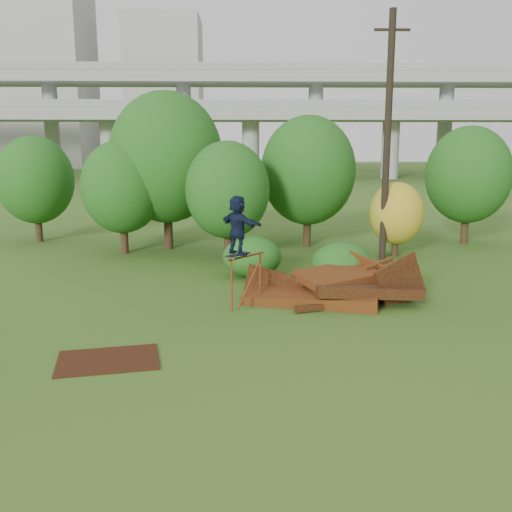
{
  "coord_description": "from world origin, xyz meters",
  "views": [
    {
      "loc": [
        -1.21,
        -14.19,
        4.89
      ],
      "look_at": [
        -0.8,
        2.0,
        1.6
      ],
      "focal_mm": 40.0,
      "sensor_mm": 36.0,
      "label": 1
    }
  ],
  "objects_px": {
    "flat_plate": "(108,360)",
    "skater": "(238,225)",
    "scrap_pile": "(332,289)",
    "utility_pole": "(387,137)"
  },
  "relations": [
    {
      "from": "flat_plate",
      "to": "skater",
      "type": "bearing_deg",
      "value": 53.68
    },
    {
      "from": "flat_plate",
      "to": "scrap_pile",
      "type": "bearing_deg",
      "value": 40.15
    },
    {
      "from": "scrap_pile",
      "to": "skater",
      "type": "bearing_deg",
      "value": -161.87
    },
    {
      "from": "flat_plate",
      "to": "utility_pole",
      "type": "distance_m",
      "value": 14.95
    },
    {
      "from": "skater",
      "to": "flat_plate",
      "type": "bearing_deg",
      "value": 102.68
    },
    {
      "from": "skater",
      "to": "utility_pole",
      "type": "xyz_separation_m",
      "value": [
        5.98,
        6.95,
        2.51
      ]
    },
    {
      "from": "scrap_pile",
      "to": "skater",
      "type": "height_order",
      "value": "skater"
    },
    {
      "from": "utility_pole",
      "to": "scrap_pile",
      "type": "bearing_deg",
      "value": -116.97
    },
    {
      "from": "utility_pole",
      "to": "flat_plate",
      "type": "bearing_deg",
      "value": -129.17
    },
    {
      "from": "scrap_pile",
      "to": "skater",
      "type": "xyz_separation_m",
      "value": [
        -2.93,
        -0.96,
        2.17
      ]
    }
  ]
}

